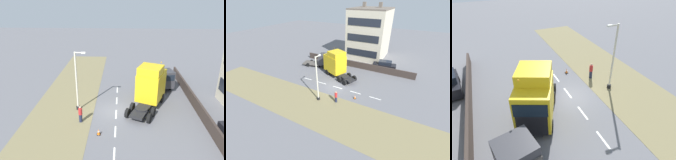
# 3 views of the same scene
# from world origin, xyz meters

# --- Properties ---
(ground_plane) EXTENTS (120.00, 120.00, 0.00)m
(ground_plane) POSITION_xyz_m (0.00, 0.00, 0.00)
(ground_plane) COLOR slate
(ground_plane) RESTS_ON ground
(grass_verge) EXTENTS (7.00, 44.00, 0.01)m
(grass_verge) POSITION_xyz_m (-6.00, 0.00, 0.01)
(grass_verge) COLOR olive
(grass_verge) RESTS_ON ground
(lane_markings) EXTENTS (0.16, 14.60, 0.00)m
(lane_markings) POSITION_xyz_m (0.00, -0.70, 0.00)
(lane_markings) COLOR white
(lane_markings) RESTS_ON ground
(boundary_wall) EXTENTS (0.25, 24.00, 1.35)m
(boundary_wall) POSITION_xyz_m (9.00, 0.00, 0.67)
(boundary_wall) COLOR #382D28
(boundary_wall) RESTS_ON ground
(lorry_cab) EXTENTS (5.08, 7.21, 4.95)m
(lorry_cab) POSITION_xyz_m (3.88, 1.84, 2.42)
(lorry_cab) COLOR black
(lorry_cab) RESTS_ON ground
(flatbed_truck) EXTENTS (3.41, 6.24, 2.81)m
(flatbed_truck) POSITION_xyz_m (6.13, 6.34, 1.48)
(flatbed_truck) COLOR #333338
(flatbed_truck) RESTS_ON ground
(lamp_post) EXTENTS (1.33, 0.41, 6.74)m
(lamp_post) POSITION_xyz_m (-4.27, 0.19, 3.01)
(lamp_post) COLOR black
(lamp_post) RESTS_ON ground
(pedestrian) EXTENTS (0.39, 0.39, 1.81)m
(pedestrian) POSITION_xyz_m (-3.59, -2.35, 0.89)
(pedestrian) COLOR #1E233D
(pedestrian) RESTS_ON ground
(traffic_cone_lead) EXTENTS (0.36, 0.36, 0.58)m
(traffic_cone_lead) POSITION_xyz_m (-1.54, -4.44, 0.28)
(traffic_cone_lead) COLOR black
(traffic_cone_lead) RESTS_ON ground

